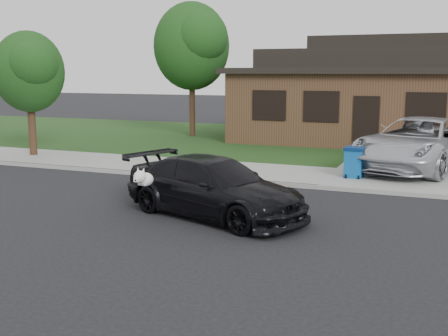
% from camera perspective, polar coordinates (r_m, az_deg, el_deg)
% --- Properties ---
extents(ground, '(120.00, 120.00, 0.00)m').
position_cam_1_polar(ground, '(13.96, -9.03, -3.71)').
color(ground, black).
rests_on(ground, ground).
extents(sidewalk, '(60.00, 3.00, 0.12)m').
position_cam_1_polar(sidewalk, '(18.33, -1.03, -0.17)').
color(sidewalk, gray).
rests_on(sidewalk, ground).
extents(curb, '(60.00, 0.12, 0.12)m').
position_cam_1_polar(curb, '(16.98, -2.99, -0.98)').
color(curb, gray).
rests_on(curb, ground).
extents(lawn, '(60.00, 13.00, 0.13)m').
position_cam_1_polar(lawn, '(25.81, 5.89, 2.69)').
color(lawn, '#193814').
rests_on(lawn, ground).
extents(driveway, '(4.50, 13.00, 0.14)m').
position_cam_1_polar(driveway, '(21.89, 18.93, 0.96)').
color(driveway, gray).
rests_on(driveway, ground).
extents(sedan, '(4.93, 3.29, 1.33)m').
position_cam_1_polar(sedan, '(12.59, -1.05, -1.97)').
color(sedan, black).
rests_on(sedan, ground).
extents(minivan, '(4.42, 6.47, 1.64)m').
position_cam_1_polar(minivan, '(18.96, 19.22, 2.37)').
color(minivan, silver).
rests_on(minivan, driveway).
extents(recycling_bin, '(0.58, 0.61, 0.92)m').
position_cam_1_polar(recycling_bin, '(16.97, 13.08, 0.57)').
color(recycling_bin, '#0E539A').
rests_on(recycling_bin, sidewalk).
extents(house, '(12.60, 8.60, 4.65)m').
position_cam_1_polar(house, '(26.82, 15.47, 7.10)').
color(house, '#422B1C').
rests_on(house, ground).
extents(tree_0, '(3.78, 3.60, 6.34)m').
position_cam_1_polar(tree_0, '(27.04, -3.10, 12.42)').
color(tree_0, '#332114').
rests_on(tree_0, ground).
extents(tree_2, '(2.73, 2.60, 4.59)m').
position_cam_1_polar(tree_2, '(22.08, -19.13, 9.36)').
color(tree_2, '#332114').
rests_on(tree_2, ground).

